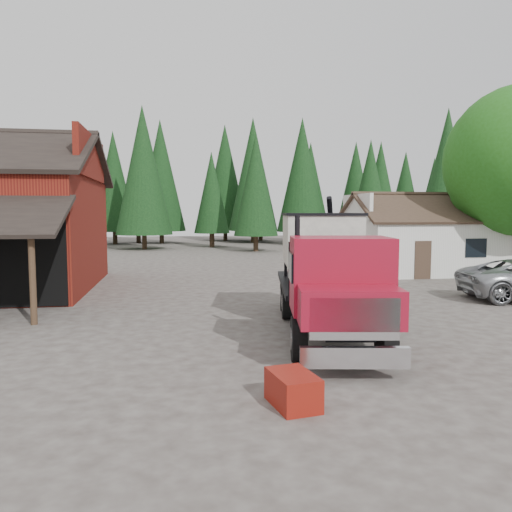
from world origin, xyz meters
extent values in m
plane|color=#3F3731|center=(0.00, 0.00, 0.00)|extent=(120.00, 120.00, 0.00)
cube|color=maroon|center=(-5.00, 10.00, 6.00)|extent=(0.25, 7.00, 2.00)
cylinder|color=#382619|center=(-5.60, 2.10, 1.40)|extent=(0.20, 0.20, 2.80)
cube|color=silver|center=(13.00, 13.00, 1.50)|extent=(8.00, 6.00, 3.00)
cube|color=#38281E|center=(13.00, 11.50, 3.75)|extent=(8.60, 3.42, 1.80)
cube|color=#38281E|center=(13.00, 14.50, 3.75)|extent=(8.60, 3.42, 1.80)
cube|color=silver|center=(9.00, 13.00, 3.75)|extent=(0.20, 4.20, 1.50)
cube|color=silver|center=(17.00, 13.00, 3.75)|extent=(0.20, 4.20, 1.50)
cube|color=#38281E|center=(11.50, 9.98, 1.00)|extent=(0.90, 0.06, 2.00)
cube|color=black|center=(14.50, 9.98, 1.60)|extent=(1.20, 0.06, 1.00)
sphere|color=#205914|center=(15.80, 10.80, 5.00)|extent=(4.40, 4.40, 4.40)
cylinder|color=#382619|center=(6.00, 30.00, 0.80)|extent=(0.44, 0.44, 1.60)
cone|color=black|center=(6.00, 30.00, 5.90)|extent=(3.96, 3.96, 9.00)
cylinder|color=#382619|center=(22.00, 26.00, 0.80)|extent=(0.44, 0.44, 1.60)
cone|color=black|center=(22.00, 26.00, 6.90)|extent=(4.84, 4.84, 11.00)
cylinder|color=#382619|center=(-4.00, 34.00, 0.80)|extent=(0.44, 0.44, 1.60)
cone|color=black|center=(-4.00, 34.00, 7.40)|extent=(5.28, 5.28, 12.00)
cylinder|color=black|center=(1.56, -2.96, 0.53)|extent=(0.52, 1.11, 1.07)
cylinder|color=black|center=(3.56, -3.30, 0.53)|extent=(0.52, 1.11, 1.07)
cylinder|color=black|center=(2.35, 1.63, 0.53)|extent=(0.52, 1.11, 1.07)
cylinder|color=black|center=(4.36, 1.29, 0.53)|extent=(0.52, 1.11, 1.07)
cylinder|color=black|center=(2.58, 2.97, 0.53)|extent=(0.52, 1.11, 1.07)
cylinder|color=black|center=(4.59, 2.63, 0.53)|extent=(0.52, 1.11, 1.07)
cube|color=black|center=(3.09, -0.07, 0.92)|extent=(2.47, 8.40, 0.39)
cube|color=silver|center=(2.30, -4.61, 0.53)|extent=(2.23, 0.55, 0.44)
cube|color=silver|center=(2.32, -4.52, 1.31)|extent=(1.83, 0.41, 0.87)
cube|color=maroon|center=(2.42, -3.94, 1.46)|extent=(2.37, 1.61, 0.82)
cube|color=maroon|center=(2.63, -2.70, 1.99)|extent=(2.58, 2.02, 1.80)
cube|color=black|center=(2.50, -3.46, 2.28)|extent=(2.02, 0.42, 0.87)
cylinder|color=black|center=(1.83, -1.67, 2.52)|extent=(0.16, 0.16, 1.75)
cube|color=black|center=(2.80, -1.74, 1.94)|extent=(2.36, 0.52, 1.55)
cube|color=black|center=(3.32, 1.27, 1.18)|extent=(3.40, 5.97, 0.16)
cube|color=silver|center=(3.32, 1.27, 2.62)|extent=(2.74, 3.54, 1.55)
cone|color=silver|center=(3.32, 1.27, 1.65)|extent=(2.47, 2.47, 0.68)
cube|color=black|center=(3.32, 1.27, 3.42)|extent=(2.86, 3.65, 0.08)
cylinder|color=black|center=(4.13, 2.51, 2.52)|extent=(1.06, 2.02, 2.96)
cube|color=maroon|center=(3.14, 3.66, 1.46)|extent=(0.71, 0.86, 0.44)
cylinder|color=silver|center=(3.84, -2.27, 0.82)|extent=(0.70, 1.05, 0.54)
cube|color=maroon|center=(0.78, -5.58, 0.30)|extent=(0.88, 1.20, 0.60)
camera|label=1|loc=(-1.30, -14.05, 3.47)|focal=35.00mm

